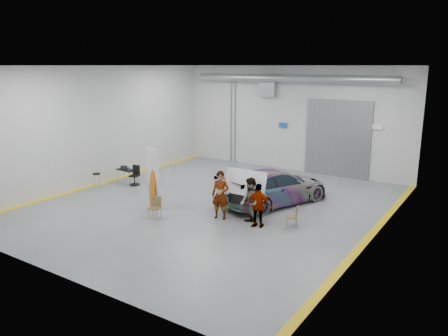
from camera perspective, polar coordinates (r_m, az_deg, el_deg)
The scene contains 13 objects.
ground at distance 19.41m, azimuth -1.49°, elevation -4.77°, with size 16.00×16.00×0.00m, color slate.
room_shell at distance 20.28m, azimuth 2.62°, elevation 7.80°, with size 14.02×16.18×6.01m.
sedan_car at distance 19.46m, azimuth 6.64°, elevation -2.42°, with size 2.17×5.33×1.55m, color white.
person_a at distance 17.38m, azimuth -0.47°, elevation -3.55°, with size 0.71×0.47×1.96m, color #956751.
person_b at distance 16.69m, azimuth 3.49°, elevation -4.45°, with size 0.91×0.70×1.87m, color #496386.
person_c at distance 16.55m, azimuth 4.56°, elevation -4.91°, with size 0.99×0.41×1.71m, color #9E6234.
surfboard_display at distance 18.75m, azimuth -9.18°, elevation -1.98°, with size 0.77×0.35×2.79m.
folding_chair_near at distance 17.81m, azimuth -8.99°, elevation -5.68°, with size 0.51×0.54×0.87m.
folding_chair_far at distance 16.83m, azimuth 8.82°, elevation -6.83°, with size 0.53×0.66×0.87m.
shop_stool at distance 22.65m, azimuth -16.26°, elevation -1.63°, with size 0.40×0.40×0.79m.
work_table at distance 23.37m, azimuth -12.69°, elevation -0.18°, with size 1.16×0.65×0.91m.
office_chair at distance 22.85m, azimuth -11.52°, elevation -1.11°, with size 0.53×0.54×1.00m.
trunk_lid at distance 17.20m, azimuth 3.06°, elevation -1.72°, with size 1.80×1.09×0.04m, color silver.
Camera 1 is at (10.57, -15.13, 6.02)m, focal length 35.00 mm.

